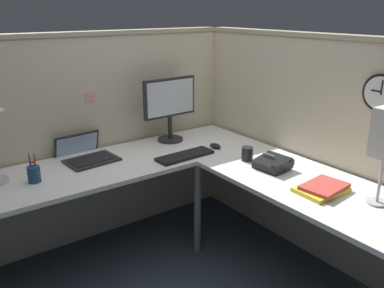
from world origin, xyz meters
TOP-DOWN VIEW (x-y plane):
  - ground_plane at (0.00, 0.00)m, footprint 6.80×6.80m
  - cubicle_wall_back at (-0.36, 0.87)m, footprint 2.57×0.12m
  - cubicle_wall_right at (0.87, -0.27)m, footprint 0.12×2.37m
  - desk at (-0.15, -0.05)m, footprint 2.35×2.15m
  - monitor at (0.24, 0.64)m, footprint 0.46×0.20m
  - laptop at (-0.46, 0.66)m, footprint 0.37×0.41m
  - keyboard at (0.12, 0.26)m, footprint 0.43×0.16m
  - computer_mouse at (0.42, 0.29)m, footprint 0.06×0.10m
  - pen_cup at (-0.87, 0.44)m, footprint 0.08×0.08m
  - office_phone at (0.46, -0.27)m, footprint 0.21×0.22m
  - book_stack at (0.43, -0.67)m, footprint 0.30×0.23m
  - coffee_mug at (0.43, -0.05)m, footprint 0.08×0.08m
  - wall_clock at (0.82, -0.72)m, footprint 0.04×0.22m
  - pinned_note_leftmost at (-0.32, 0.82)m, footprint 0.08×0.00m

SIDE VIEW (x-z plane):
  - ground_plane at x=0.00m, z-range 0.00..0.00m
  - desk at x=-0.15m, z-range 0.27..1.00m
  - keyboard at x=0.12m, z-range 0.73..0.75m
  - computer_mouse at x=0.42m, z-range 0.73..0.76m
  - book_stack at x=0.43m, z-range 0.73..0.77m
  - laptop at x=-0.46m, z-range 0.65..0.86m
  - office_phone at x=0.46m, z-range 0.71..0.82m
  - coffee_mug at x=0.43m, z-range 0.73..0.83m
  - pen_cup at x=-0.87m, z-range 0.69..0.87m
  - cubicle_wall_back at x=-0.36m, z-range 0.00..1.58m
  - cubicle_wall_right at x=0.87m, z-range 0.00..1.58m
  - monitor at x=0.24m, z-range 0.77..1.27m
  - pinned_note_leftmost at x=-0.32m, z-range 1.09..1.15m
  - wall_clock at x=0.82m, z-range 1.16..1.38m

